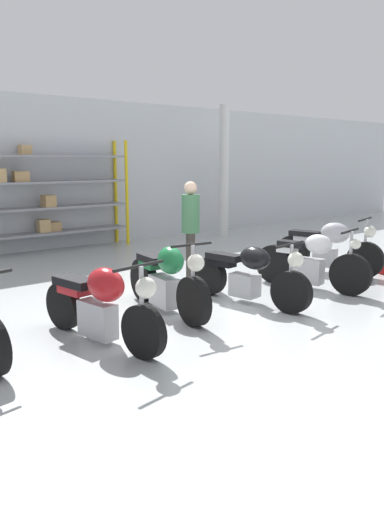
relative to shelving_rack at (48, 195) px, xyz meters
The scene contains 10 objects.
ground_plane 5.95m from the shelving_rack, 90.61° to the right, with size 30.00×30.00×0.00m, color #B2B7B7.
back_wall 0.60m from the shelving_rack, 99.64° to the left, with size 30.00×0.08×3.60m.
shelving_rack is the anchor object (origin of this frame).
support_pillar 4.91m from the shelving_rack, ahead, with size 0.28×0.28×3.60m.
motorcycle_red 6.49m from the shelving_rack, 108.03° to the right, with size 0.73×2.06×1.03m.
motorcycle_green 5.73m from the shelving_rack, 96.95° to the right, with size 0.60×2.06×1.07m.
motorcycle_black 6.10m from the shelving_rack, 85.02° to the right, with size 0.70×2.10×0.99m.
motorcycle_white 6.41m from the shelving_rack, 72.10° to the right, with size 0.76×2.01×1.04m.
motorcycle_silver 6.40m from the shelving_rack, 60.06° to the right, with size 0.86×2.04×1.09m.
person_near_rack 4.35m from the shelving_rack, 79.17° to the right, with size 0.43×0.43×1.75m.
Camera 1 is at (-4.58, -5.32, 2.10)m, focal length 35.00 mm.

